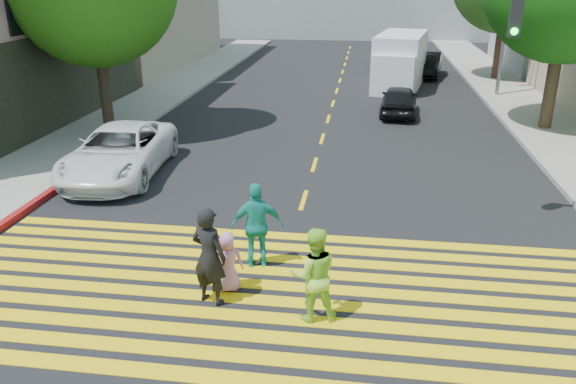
% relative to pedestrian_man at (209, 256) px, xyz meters
% --- Properties ---
extents(ground, '(120.00, 120.00, 0.00)m').
position_rel_pedestrian_man_xyz_m(ground, '(1.13, -0.84, -0.94)').
color(ground, black).
extents(sidewalk_left, '(3.00, 40.00, 0.15)m').
position_rel_pedestrian_man_xyz_m(sidewalk_left, '(-7.37, 21.16, -0.86)').
color(sidewalk_left, gray).
rests_on(sidewalk_left, ground).
extents(sidewalk_right, '(3.00, 60.00, 0.15)m').
position_rel_pedestrian_man_xyz_m(sidewalk_right, '(9.63, 14.16, -0.86)').
color(sidewalk_right, gray).
rests_on(sidewalk_right, ground).
extents(curb_red, '(0.20, 8.00, 0.16)m').
position_rel_pedestrian_man_xyz_m(curb_red, '(-5.77, 5.16, -0.86)').
color(curb_red, maroon).
rests_on(curb_red, ground).
extents(crosswalk, '(13.40, 5.30, 0.01)m').
position_rel_pedestrian_man_xyz_m(crosswalk, '(1.13, 0.44, -0.93)').
color(crosswalk, yellow).
rests_on(crosswalk, ground).
extents(lane_line, '(0.12, 34.40, 0.01)m').
position_rel_pedestrian_man_xyz_m(lane_line, '(1.13, 21.66, -0.93)').
color(lane_line, yellow).
rests_on(lane_line, ground).
extents(pedestrian_man, '(0.79, 0.65, 1.88)m').
position_rel_pedestrian_man_xyz_m(pedestrian_man, '(0.00, 0.00, 0.00)').
color(pedestrian_man, black).
rests_on(pedestrian_man, ground).
extents(pedestrian_woman, '(0.97, 0.83, 1.73)m').
position_rel_pedestrian_man_xyz_m(pedestrian_woman, '(1.91, -0.26, -0.07)').
color(pedestrian_woman, '#AAEC42').
rests_on(pedestrian_woman, ground).
extents(pedestrian_child, '(0.66, 0.51, 1.19)m').
position_rel_pedestrian_man_xyz_m(pedestrian_child, '(0.22, 0.46, -0.34)').
color(pedestrian_child, pink).
rests_on(pedestrian_child, ground).
extents(pedestrian_extra, '(1.14, 0.69, 1.82)m').
position_rel_pedestrian_man_xyz_m(pedestrian_extra, '(0.59, 1.47, -0.03)').
color(pedestrian_extra, teal).
rests_on(pedestrian_extra, ground).
extents(white_sedan, '(2.82, 5.41, 1.45)m').
position_rel_pedestrian_man_xyz_m(white_sedan, '(-4.54, 6.42, -0.21)').
color(white_sedan, white).
rests_on(white_sedan, ground).
extents(dark_car_near, '(1.75, 3.81, 1.26)m').
position_rel_pedestrian_man_xyz_m(dark_car_near, '(4.03, 15.36, -0.31)').
color(dark_car_near, black).
rests_on(dark_car_near, ground).
extents(silver_car, '(2.13, 4.71, 1.34)m').
position_rel_pedestrian_man_xyz_m(silver_car, '(4.51, 27.68, -0.27)').
color(silver_car, gray).
rests_on(silver_car, ground).
extents(dark_car_parked, '(2.11, 4.39, 1.39)m').
position_rel_pedestrian_man_xyz_m(dark_car_parked, '(6.06, 25.18, -0.24)').
color(dark_car_parked, black).
rests_on(dark_car_parked, ground).
extents(white_van, '(3.10, 6.10, 2.75)m').
position_rel_pedestrian_man_xyz_m(white_van, '(4.27, 21.52, 0.37)').
color(white_van, silver).
rests_on(white_van, ground).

